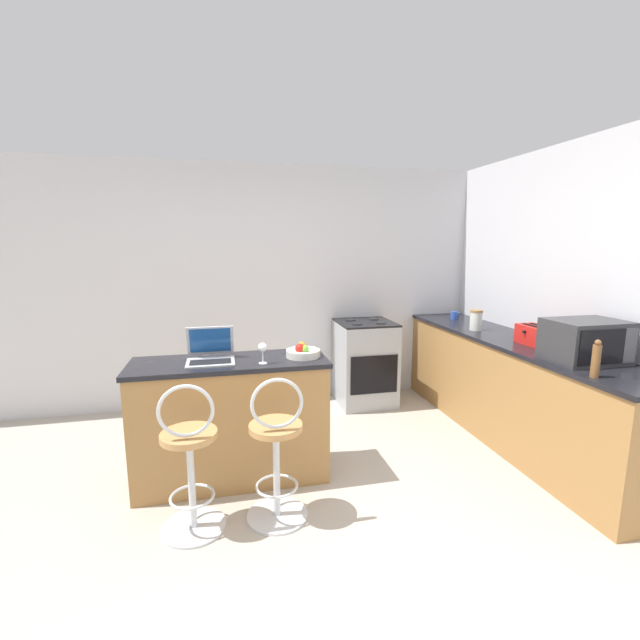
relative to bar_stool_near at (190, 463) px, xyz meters
The scene contains 15 objects.
ground_plane 0.79m from the bar_stool_near, 17.89° to the right, with size 20.00×20.00×0.00m, color #ADA393.
wall_back 2.43m from the bar_stool_near, 74.26° to the left, with size 12.00×0.06×2.60m.
breakfast_bar 0.62m from the bar_stool_near, 64.97° to the left, with size 1.42×0.52×0.93m.
counter_right 2.86m from the bar_stool_near, 14.85° to the left, with size 0.64×2.89×0.93m.
bar_stool_near is the anchor object (origin of this frame).
bar_stool_far 0.53m from the bar_stool_near, ahead, with size 0.40×0.40×0.98m.
laptop 0.81m from the bar_stool_near, 77.75° to the left, with size 0.34×0.32×0.24m.
microwave 2.83m from the bar_stool_near, ahead, with size 0.51×0.38×0.30m.
toaster 2.88m from the bar_stool_near, 10.38° to the left, with size 0.20×0.27×0.17m.
stove_range 2.54m from the bar_stool_near, 46.59° to the left, with size 0.60×0.61×0.93m.
storage_jar 2.94m from the bar_stool_near, 23.68° to the left, with size 0.12×0.12×0.20m.
pepper_mill 2.61m from the bar_stool_near, ahead, with size 0.05×0.05×0.25m.
fruit_bowl 1.09m from the bar_stool_near, 34.16° to the left, with size 0.25×0.25×0.11m.
mug_blue 3.33m from the bar_stool_near, 32.65° to the left, with size 0.10×0.08×0.09m.
wine_glass_tall 0.88m from the bar_stool_near, 41.07° to the left, with size 0.07×0.07×0.15m.
Camera 1 is at (-0.38, -2.32, 1.76)m, focal length 24.00 mm.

